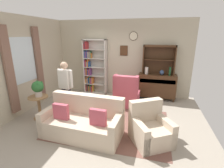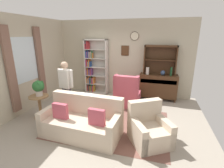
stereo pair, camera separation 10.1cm
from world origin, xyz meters
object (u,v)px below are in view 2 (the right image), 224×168
at_px(couch_floral, 82,122).
at_px(person_reading, 66,85).
at_px(sideboard_hutch, 160,56).
at_px(coffee_table, 94,106).
at_px(sideboard, 158,86).
at_px(vase_round, 163,73).
at_px(plant_stand, 40,104).
at_px(book_stack, 96,103).
at_px(bookshelf, 95,68).
at_px(armchair_floral, 149,130).
at_px(vase_tall, 148,71).
at_px(wingback_chair, 127,94).
at_px(bottle_wine, 171,72).
at_px(potted_plant_large, 39,87).

bearing_deg(couch_floral, person_reading, 136.41).
height_order(sideboard_hutch, coffee_table, sideboard_hutch).
relative_size(sideboard, vase_round, 7.65).
bearing_deg(plant_stand, sideboard, 36.68).
bearing_deg(sideboard, book_stack, -128.93).
bearing_deg(sideboard_hutch, bookshelf, -179.39).
bearing_deg(sideboard_hutch, couch_floral, -119.83).
bearing_deg(sideboard, person_reading, -142.39).
bearing_deg(armchair_floral, sideboard, 87.22).
relative_size(bookshelf, plant_stand, 3.22).
distance_m(sideboard, vase_tall, 0.67).
bearing_deg(vase_round, armchair_floral, -95.72).
height_order(bookshelf, wingback_chair, bookshelf).
relative_size(bottle_wine, plant_stand, 0.45).
height_order(armchair_floral, book_stack, armchair_floral).
height_order(bookshelf, person_reading, bookshelf).
bearing_deg(armchair_floral, couch_floral, -175.70).
relative_size(vase_tall, potted_plant_large, 0.58).
xyz_separation_m(person_reading, book_stack, (0.92, -0.04, -0.44)).
bearing_deg(vase_round, sideboard_hutch, 126.48).
bearing_deg(bookshelf, person_reading, -91.98).
height_order(plant_stand, coffee_table, plant_stand).
bearing_deg(potted_plant_large, bookshelf, 74.34).
bearing_deg(sideboard_hutch, sideboard, -90.00).
bearing_deg(armchair_floral, book_stack, 155.26).
xyz_separation_m(vase_tall, bottle_wine, (0.78, -0.01, 0.02)).
relative_size(vase_tall, armchair_floral, 0.24).
height_order(armchair_floral, potted_plant_large, potted_plant_large).
xyz_separation_m(armchair_floral, plant_stand, (-3.01, 0.31, 0.11)).
relative_size(wingback_chair, coffee_table, 1.31).
bearing_deg(person_reading, bookshelf, 88.02).
bearing_deg(book_stack, sideboard_hutch, 52.57).
xyz_separation_m(bottle_wine, potted_plant_large, (-3.51, -2.23, -0.16)).
distance_m(armchair_floral, person_reading, 2.56).
distance_m(armchair_floral, potted_plant_large, 3.07).
height_order(coffee_table, book_stack, book_stack).
distance_m(bookshelf, vase_tall, 2.06).
bearing_deg(couch_floral, wingback_chair, 70.10).
xyz_separation_m(plant_stand, potted_plant_large, (0.03, 0.02, 0.50)).
relative_size(vase_tall, coffee_table, 0.31).
bearing_deg(plant_stand, bottle_wine, 32.51).
xyz_separation_m(sideboard_hutch, coffee_table, (-1.68, -2.05, -1.21)).
height_order(armchair_floral, coffee_table, armchair_floral).
relative_size(vase_round, person_reading, 0.11).
distance_m(bottle_wine, person_reading, 3.44).
bearing_deg(couch_floral, plant_stand, 164.29).
xyz_separation_m(vase_tall, couch_floral, (-1.26, -2.68, -0.73)).
bearing_deg(bottle_wine, potted_plant_large, -147.53).
bearing_deg(wingback_chair, vase_tall, 53.79).
height_order(vase_round, person_reading, person_reading).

